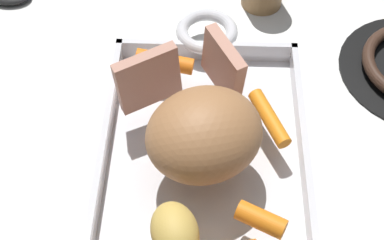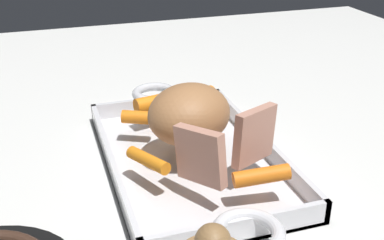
{
  "view_description": "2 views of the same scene",
  "coord_description": "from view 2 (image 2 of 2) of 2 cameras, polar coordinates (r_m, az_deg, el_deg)",
  "views": [
    {
      "loc": [
        0.33,
        0.0,
        0.51
      ],
      "look_at": [
        -0.02,
        -0.01,
        0.07
      ],
      "focal_mm": 53.06,
      "sensor_mm": 36.0,
      "label": 1
    },
    {
      "loc": [
        -0.55,
        0.18,
        0.34
      ],
      "look_at": [
        0.02,
        -0.01,
        0.06
      ],
      "focal_mm": 45.24,
      "sensor_mm": 36.0,
      "label": 2
    }
  ],
  "objects": [
    {
      "name": "baby_carrot_southeast",
      "position": [
        0.77,
        1.44,
        2.93
      ],
      "size": [
        0.04,
        0.05,
        0.02
      ],
      "primitive_type": "cylinder",
      "rotation": [
        1.58,
        0.0,
        3.78
      ],
      "color": "orange",
      "rests_on": "roasting_dish"
    },
    {
      "name": "baby_carrot_short",
      "position": [
        0.6,
        -5.21,
        -4.74
      ],
      "size": [
        0.07,
        0.04,
        0.02
      ],
      "primitive_type": "cylinder",
      "rotation": [
        1.65,
        0.0,
        2.0
      ],
      "color": "orange",
      "rests_on": "roasting_dish"
    },
    {
      "name": "baby_carrot_northwest",
      "position": [
        0.7,
        -6.38,
        0.31
      ],
      "size": [
        0.04,
        0.05,
        0.02
      ],
      "primitive_type": "cylinder",
      "rotation": [
        1.58,
        0.0,
        2.69
      ],
      "color": "orange",
      "rests_on": "roasting_dish"
    },
    {
      "name": "baby_carrot_southwest",
      "position": [
        0.57,
        8.19,
        -6.53
      ],
      "size": [
        0.03,
        0.07,
        0.02
      ],
      "primitive_type": "cylinder",
      "rotation": [
        1.66,
        0.0,
        2.99
      ],
      "color": "orange",
      "rests_on": "roasting_dish"
    },
    {
      "name": "baby_carrot_long",
      "position": [
        0.75,
        -4.31,
        2.09
      ],
      "size": [
        0.04,
        0.07,
        0.02
      ],
      "primitive_type": "cylinder",
      "rotation": [
        1.56,
        0.0,
        3.37
      ],
      "color": "orange",
      "rests_on": "roasting_dish"
    },
    {
      "name": "roast_slice_outer",
      "position": [
        0.6,
        7.38,
        -1.83
      ],
      "size": [
        0.05,
        0.07,
        0.07
      ],
      "primitive_type": "cube",
      "rotation": [
        -0.07,
        0.0,
        3.64
      ],
      "color": "tan",
      "rests_on": "roasting_dish"
    },
    {
      "name": "potato_whole",
      "position": [
        0.73,
        -0.78,
        2.4
      ],
      "size": [
        0.07,
        0.06,
        0.04
      ],
      "primitive_type": "ellipsoid",
      "rotation": [
        0.0,
        0.0,
        0.31
      ],
      "color": "gold",
      "rests_on": "roasting_dish"
    },
    {
      "name": "ground_plane",
      "position": [
        0.67,
        -0.32,
        -5.18
      ],
      "size": [
        1.6,
        1.6,
        0.0
      ],
      "primitive_type": "plane",
      "color": "silver"
    },
    {
      "name": "roast_slice_thick",
      "position": [
        0.55,
        0.97,
        -4.27
      ],
      "size": [
        0.07,
        0.05,
        0.07
      ],
      "primitive_type": "cube",
      "rotation": [
        0.11,
        0.0,
        2.11
      ],
      "color": "tan",
      "rests_on": "roasting_dish"
    },
    {
      "name": "pork_roast",
      "position": [
        0.64,
        -0.47,
        0.85
      ],
      "size": [
        0.14,
        0.15,
        0.08
      ],
      "primitive_type": "ellipsoid",
      "rotation": [
        0.0,
        0.0,
        2.06
      ],
      "color": "#A46E43",
      "rests_on": "roasting_dish"
    },
    {
      "name": "roasting_dish",
      "position": [
        0.67,
        -0.32,
        -4.38
      ],
      "size": [
        0.47,
        0.22,
        0.04
      ],
      "color": "silver",
      "rests_on": "ground_plane"
    }
  ]
}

